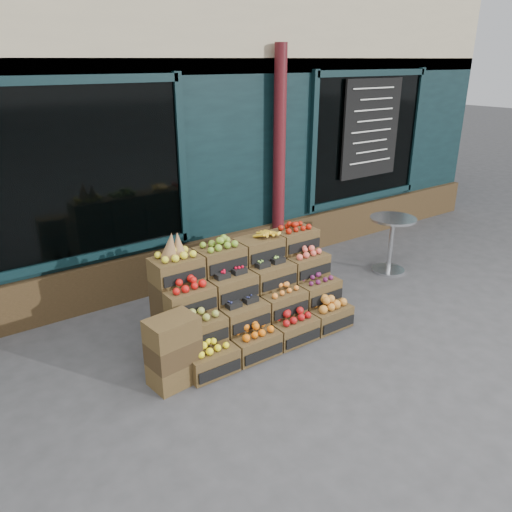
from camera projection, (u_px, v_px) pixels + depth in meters
ground at (306, 339)px, 5.70m from camera, size 60.00×60.00×0.00m
shop_facade at (117, 95)px, 8.67m from camera, size 12.00×6.24×4.80m
crate_display at (251, 299)px, 5.73m from camera, size 2.15×1.07×1.34m
spare_crates at (173, 351)px, 4.82m from camera, size 0.51×0.38×0.71m
bistro_table at (391, 238)px, 7.36m from camera, size 0.67×0.67×0.84m
shopkeeper at (106, 226)px, 6.77m from camera, size 0.72×0.55×1.76m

